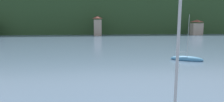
# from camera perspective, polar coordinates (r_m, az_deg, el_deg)

# --- Properties ---
(wooded_hillside) EXTENTS (352.00, 44.78, 39.99)m
(wooded_hillside) POSITION_cam_1_polar(r_m,az_deg,el_deg) (110.88, -15.90, 9.41)
(wooded_hillside) COLOR #264223
(wooded_hillside) RESTS_ON ground_plane
(shore_building_westcentral) EXTENTS (3.25, 4.32, 8.00)m
(shore_building_westcentral) POSITION_cam_1_polar(r_m,az_deg,el_deg) (77.55, -4.45, 7.67)
(shore_building_westcentral) COLOR gray
(shore_building_westcentral) RESTS_ON ground_plane
(shore_building_central) EXTENTS (4.78, 3.27, 6.57)m
(shore_building_central) POSITION_cam_1_polar(r_m,az_deg,el_deg) (89.10, 24.57, 6.58)
(shore_building_central) COLOR gray
(shore_building_central) RESTS_ON ground_plane
(sailboat_mid_3) EXTENTS (4.19, 3.10, 6.33)m
(sailboat_mid_3) POSITION_cam_1_polar(r_m,az_deg,el_deg) (26.85, 22.02, -2.29)
(sailboat_mid_3) COLOR teal
(sailboat_mid_3) RESTS_ON ground_plane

